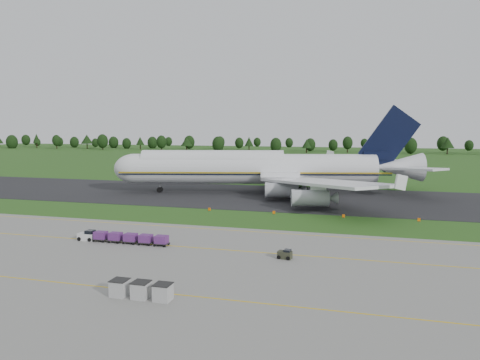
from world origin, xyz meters
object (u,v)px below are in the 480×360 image
(baggage_train, at_px, (121,237))
(edge_markers, at_px, (308,214))
(utility_cart, at_px, (285,255))
(uld_row, at_px, (141,290))
(aircraft, at_px, (260,168))

(baggage_train, xyz_separation_m, edge_markers, (24.10, 28.74, -0.59))
(utility_cart, distance_m, uld_row, 21.20)
(aircraft, xyz_separation_m, utility_cart, (16.88, -58.36, -5.91))
(aircraft, distance_m, baggage_train, 57.45)
(aircraft, height_order, uld_row, aircraft)
(baggage_train, bearing_deg, uld_row, -55.62)
(aircraft, xyz_separation_m, baggage_train, (-8.02, -56.61, -5.59))
(utility_cart, height_order, edge_markers, utility_cart)
(utility_cart, bearing_deg, baggage_train, 175.99)
(aircraft, height_order, edge_markers, aircraft)
(baggage_train, distance_m, uld_row, 23.66)
(aircraft, relative_size, edge_markers, 1.97)
(uld_row, bearing_deg, utility_cart, 57.01)
(utility_cart, xyz_separation_m, uld_row, (-11.54, -17.78, 0.37))
(baggage_train, relative_size, utility_cart, 7.49)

